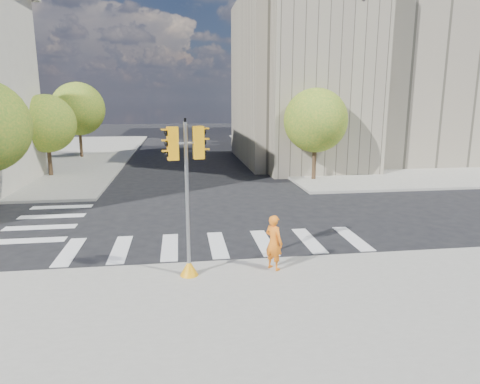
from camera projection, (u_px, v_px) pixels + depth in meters
The scene contains 13 objects.
ground at pixel (216, 229), 18.24m from camera, with size 160.00×160.00×0.00m, color black.
sidewalk_far_right at pixel (380, 150), 46.12m from camera, with size 28.00×40.00×0.15m, color gray.
civic_building at pixel (374, 78), 37.32m from camera, with size 26.00×16.00×19.39m.
office_tower at pixel (348, 28), 58.68m from camera, with size 20.00×18.00×30.00m, color #9EA0A3.
tree_lw_mid at pixel (46, 124), 29.53m from camera, with size 4.00×4.00×5.77m.
tree_lw_far at pixel (78, 109), 39.04m from camera, with size 4.80×4.80×6.95m.
tree_re_near at pixel (316, 120), 28.08m from camera, with size 4.20×4.20×6.16m.
tree_re_mid at pixel (275, 111), 39.62m from camera, with size 4.60×4.60×6.66m.
tree_re_far at pixel (253, 112), 51.33m from camera, with size 4.00×4.00×5.88m.
lamp_near at pixel (306, 111), 31.90m from camera, with size 0.35×0.18×8.11m.
lamp_far at pixel (268, 107), 45.44m from camera, with size 0.35×0.18×8.11m.
traffic_signal at pixel (188, 211), 12.69m from camera, with size 1.08×0.56×4.76m.
photographer at pixel (274, 242), 13.43m from camera, with size 0.64×0.42×1.77m, color orange.
Camera 1 is at (-1.43, -17.45, 5.45)m, focal length 32.00 mm.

